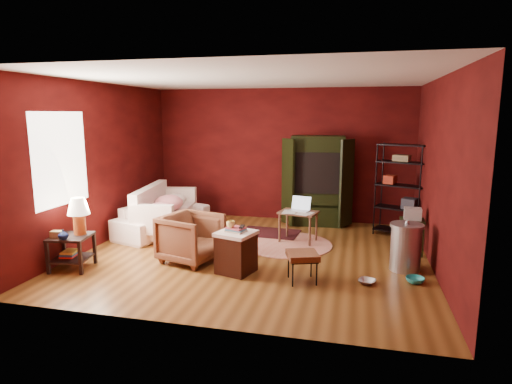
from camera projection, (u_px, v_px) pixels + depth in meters
room at (250, 169)px, 6.76m from camera, size 5.54×5.04×2.84m
sofa at (163, 213)px, 8.24m from camera, size 1.13×2.08×0.78m
armchair at (191, 236)px, 6.61m from camera, size 0.94×0.97×0.82m
pet_bowl_steel at (367, 275)px, 5.77m from camera, size 0.24×0.13×0.23m
pet_bowl_turquoise at (415, 274)px, 5.80m from camera, size 0.26×0.11×0.25m
vase at (63, 235)px, 6.06m from camera, size 0.18×0.18×0.14m
mug at (231, 223)px, 6.06m from camera, size 0.14×0.13×0.12m
side_table at (75, 226)px, 6.29m from camera, size 0.62×0.62×1.06m
sofa_cushions at (163, 212)px, 8.26m from camera, size 1.07×2.05×0.82m
hamper at (236, 251)px, 6.16m from camera, size 0.62×0.62×0.70m
footstool at (303, 256)px, 5.80m from camera, size 0.51×0.51×0.41m
rug_round at (287, 244)px, 7.52m from camera, size 1.94×1.94×0.01m
rug_oriental at (269, 233)px, 8.22m from camera, size 1.16×0.81×0.01m
laptop_desk at (298, 215)px, 7.60m from camera, size 0.73×0.61×0.81m
tv_armoire at (317, 179)px, 8.74m from camera, size 1.44×0.83×1.83m
wire_shelving at (401, 186)px, 7.91m from camera, size 0.92×0.66×1.73m
small_stand at (412, 220)px, 6.95m from camera, size 0.40×0.40×0.76m
trash_can at (406, 247)px, 6.24m from camera, size 0.62×0.62×0.75m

